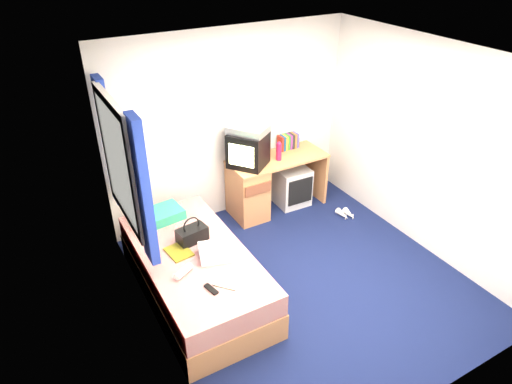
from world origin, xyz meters
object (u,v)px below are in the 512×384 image
handbag (192,234)px  picture_frame (297,141)px  white_heels (346,214)px  towel (216,252)px  crt_tv (248,149)px  vcr (248,129)px  bed (195,273)px  pink_water_bottle (279,152)px  water_bottle (183,272)px  pillow (159,216)px  colour_swatch_fan (225,286)px  remote_control (211,289)px  magazine (179,252)px  desk (259,185)px  storage_cube (291,186)px  aerosol_can (265,152)px

handbag → picture_frame: bearing=19.0°
white_heels → towel: bearing=-166.2°
crt_tv → vcr: vcr is taller
bed → vcr: bearing=41.0°
pink_water_bottle → water_bottle: bearing=-145.7°
bed → pillow: (-0.10, 0.72, 0.33)m
pink_water_bottle → towel: bearing=-141.5°
colour_swatch_fan → remote_control: 0.13m
remote_control → white_heels: 2.60m
pillow → picture_frame: (2.15, 0.50, 0.22)m
handbag → remote_control: bearing=-109.1°
handbag → white_heels: (2.23, 0.17, -0.58)m
crt_tv → remote_control: 2.11m
magazine → remote_control: bearing=-85.3°
desk → handbag: (-1.29, -0.86, 0.22)m
picture_frame → colour_swatch_fan: 2.72m
water_bottle → magazine: bearing=76.3°
magazine → white_heels: (2.43, 0.28, -0.51)m
water_bottle → remote_control: 0.35m
vcr → pink_water_bottle: (0.41, -0.07, -0.37)m
storage_cube → picture_frame: size_ratio=3.82×
vcr → water_bottle: vcr is taller
pillow → water_bottle: 0.99m
desk → picture_frame: bearing=14.2°
vcr → water_bottle: size_ratio=2.31×
towel → white_heels: 2.26m
desk → colour_swatch_fan: (-1.30, -1.65, 0.14)m
crt_tv → water_bottle: size_ratio=2.97×
picture_frame → white_heels: picture_frame is taller
pillow → pink_water_bottle: bearing=8.6°
desk → handbag: 1.56m
bed → handbag: bearing=69.9°
picture_frame → remote_control: bearing=-132.1°
aerosol_can → towel: size_ratio=0.59×
pink_water_bottle → colour_swatch_fan: (-1.55, -1.58, -0.32)m
pink_water_bottle → crt_tv: bearing=170.7°
remote_control → bed: bearing=69.6°
bed → pillow: pillow is taller
handbag → pink_water_bottle: bearing=18.7°
white_heels → pillow: bearing=171.3°
picture_frame → pink_water_bottle: 0.51m
bed → vcr: (1.20, 1.05, 0.96)m
vcr → crt_tv: bearing=-87.2°
vcr → aerosol_can: bearing=65.0°
handbag → magazine: handbag is taller
bed → remote_control: 0.65m
desk → handbag: size_ratio=3.95×
colour_swatch_fan → bed: bearing=95.3°
pink_water_bottle → water_bottle: (-1.82, -1.24, -0.29)m
picture_frame → handbag: (-1.99, -1.04, -0.20)m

